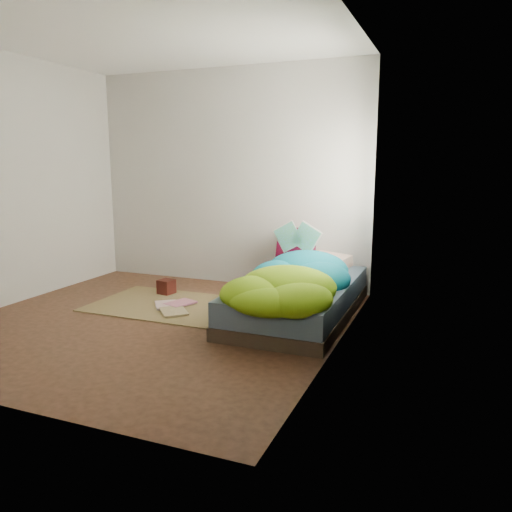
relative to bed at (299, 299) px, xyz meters
The scene contains 12 objects.
ground 1.43m from the bed, 149.45° to the right, with size 3.50×3.50×0.00m, color #3D2517.
room_walls 2.02m from the bed, 149.42° to the right, with size 3.54×3.54×2.62m.
bed is the anchor object (origin of this frame).
duvet 0.41m from the bed, 90.00° to the right, with size 0.96×1.84×0.34m, color #076B78, non-canonical shape.
rug 1.39m from the bed, behind, with size 1.60×1.10×0.01m, color brown.
pillow_floral 0.85m from the bed, 86.19° to the left, with size 0.53×0.33×0.12m, color white.
pillow_magenta 0.89m from the bed, 109.59° to the left, with size 0.42×0.13×0.42m, color #48041C.
open_book 0.82m from the bed, 110.19° to the left, with size 0.42×0.09×0.26m, color green, non-canonical shape.
wooden_box 1.65m from the bed, behind, with size 0.16×0.16×0.16m, color black.
floor_book_a 1.49m from the bed, 168.27° to the right, with size 0.22×0.31×0.02m, color silver.
floor_book_b 1.37m from the bed, behind, with size 0.22×0.30×0.03m, color #C87388.
floor_book_c 1.36m from the bed, 158.45° to the right, with size 0.24×0.33×0.03m, color tan.
Camera 1 is at (2.59, -3.83, 1.48)m, focal length 35.00 mm.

